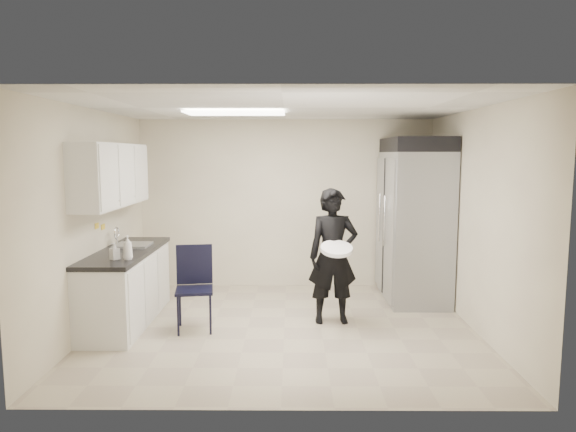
{
  "coord_description": "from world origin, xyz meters",
  "views": [
    {
      "loc": [
        0.08,
        -5.95,
        2.08
      ],
      "look_at": [
        0.04,
        0.2,
        1.33
      ],
      "focal_mm": 32.0,
      "sensor_mm": 36.0,
      "label": 1
    }
  ],
  "objects_px": {
    "commercial_fridge": "(414,226)",
    "man_tuxedo": "(333,256)",
    "folding_chair": "(194,290)",
    "lower_counter": "(127,288)"
  },
  "relations": [
    {
      "from": "lower_counter",
      "to": "folding_chair",
      "type": "bearing_deg",
      "value": -17.72
    },
    {
      "from": "folding_chair",
      "to": "man_tuxedo",
      "type": "xyz_separation_m",
      "value": [
        1.65,
        0.31,
        0.35
      ]
    },
    {
      "from": "commercial_fridge",
      "to": "man_tuxedo",
      "type": "relative_size",
      "value": 1.26
    },
    {
      "from": "lower_counter",
      "to": "man_tuxedo",
      "type": "xyz_separation_m",
      "value": [
        2.55,
        0.02,
        0.4
      ]
    },
    {
      "from": "lower_counter",
      "to": "commercial_fridge",
      "type": "bearing_deg",
      "value": 15.88
    },
    {
      "from": "folding_chair",
      "to": "man_tuxedo",
      "type": "relative_size",
      "value": 0.58
    },
    {
      "from": "commercial_fridge",
      "to": "man_tuxedo",
      "type": "distance_m",
      "value": 1.64
    },
    {
      "from": "commercial_fridge",
      "to": "man_tuxedo",
      "type": "xyz_separation_m",
      "value": [
        -1.23,
        -1.05,
        -0.22
      ]
    },
    {
      "from": "lower_counter",
      "to": "commercial_fridge",
      "type": "height_order",
      "value": "commercial_fridge"
    },
    {
      "from": "commercial_fridge",
      "to": "lower_counter",
      "type": "bearing_deg",
      "value": -164.12
    }
  ]
}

